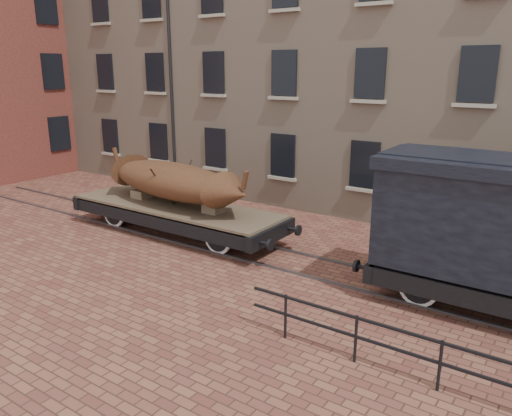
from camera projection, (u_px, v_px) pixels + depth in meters
The scene contains 5 objects.
ground at pixel (266, 256), 15.36m from camera, with size 90.00×90.00×0.00m, color brown.
warehouse_cream at pixel (470, 31), 19.74m from camera, with size 40.00×10.19×14.00m.
rail_track at pixel (266, 255), 15.36m from camera, with size 30.00×1.52×0.06m.
flatcar_wagon at pixel (176, 211), 17.19m from camera, with size 8.91×2.42×1.34m.
iron_boat at pixel (173, 180), 16.95m from camera, with size 6.91×2.60×1.65m.
Camera 1 is at (7.92, -12.02, 5.58)m, focal length 35.00 mm.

